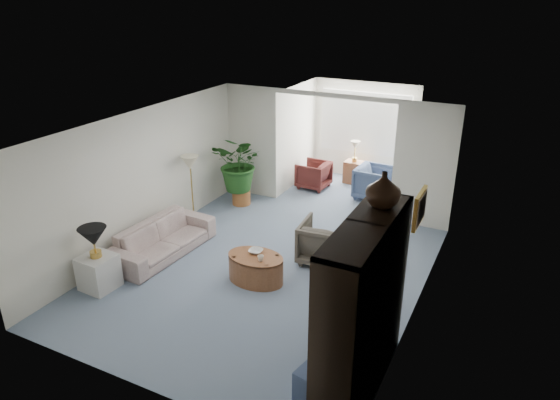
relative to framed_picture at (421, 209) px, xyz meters
The scene contains 26 objects.
floor 2.99m from the framed_picture, behind, with size 6.00×6.00×0.00m, color gray.
sunroom_floor 5.16m from the framed_picture, 120.36° to the left, with size 2.60×2.60×0.00m, color gray.
back_pier_left 5.37m from the framed_picture, 144.59° to the left, with size 1.20×0.12×2.50m, color silver.
back_pier_right 3.18m from the framed_picture, 100.24° to the left, with size 1.20×0.12×2.50m, color silver.
back_header 4.03m from the framed_picture, 128.43° to the left, with size 2.60×0.12×0.10m, color silver.
window_pane 5.83m from the framed_picture, 114.98° to the left, with size 2.20×0.02×1.50m, color white.
window_blinds 5.81m from the framed_picture, 115.11° to the left, with size 2.20×0.02×1.50m, color white.
framed_picture is the anchor object (origin of this frame).
sofa 4.60m from the framed_picture, behind, with size 2.06×0.81×0.60m, color beige.
end_table 5.02m from the framed_picture, 162.17° to the right, with size 0.51×0.51×0.56m, color silver.
table_lamp 4.88m from the framed_picture, 162.17° to the right, with size 0.44×0.44×0.30m, color black.
floor_lamp 4.93m from the framed_picture, 164.80° to the left, with size 0.36×0.36×0.28m, color #EFE6BE.
coffee_table 2.88m from the framed_picture, behind, with size 0.95×0.95×0.45m, color brown.
coffee_bowl 2.80m from the framed_picture, behind, with size 0.22×0.22×0.06m, color silver.
coffee_cup 2.62m from the framed_picture, behind, with size 0.10×0.10×0.09m, color beige.
wingback_chair 2.35m from the framed_picture, 151.80° to the left, with size 0.80×0.82×0.75m, color #5B5447.
side_table_dark 2.13m from the framed_picture, 129.72° to the left, with size 0.46×0.37×0.55m, color black.
entertainment_cabinet 1.80m from the framed_picture, 97.85° to the right, with size 0.51×1.93×2.14m, color black.
cabinet_urn 1.36m from the framed_picture, 101.14° to the right, with size 0.40×0.40×0.41m, color #321D10.
ottoman 2.63m from the framed_picture, 103.66° to the right, with size 0.51×0.51×0.41m, color #495E7E.
plant_pot 5.19m from the framed_picture, 150.12° to the left, with size 0.40×0.40×0.32m, color #9E5C2D.
house_plant 5.02m from the framed_picture, 150.12° to the left, with size 1.13×0.98×1.25m, color #204F1B.
sunroom_chair_blue 4.66m from the framed_picture, 113.33° to the left, with size 0.80×0.82×0.75m, color #495E7E.
sunroom_chair_maroon 5.42m from the framed_picture, 128.55° to the left, with size 0.69×0.71×0.64m, color #54231C.
sunroom_table 5.65m from the framed_picture, 117.44° to the left, with size 0.44×0.35×0.54m, color brown.
shelf_clutter 1.87m from the framed_picture, 99.12° to the right, with size 0.30×1.11×1.06m.
Camera 1 is at (3.56, -6.52, 4.44)m, focal length 32.63 mm.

